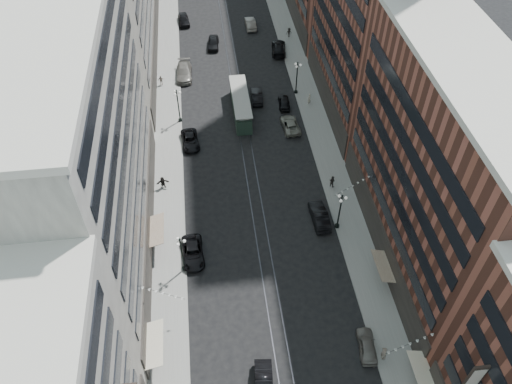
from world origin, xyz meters
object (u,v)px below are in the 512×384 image
car_2 (193,253)px  car_13 (213,43)px  pedestrian_2 (155,227)px  car_10 (319,216)px  car_8 (184,72)px  car_9 (184,20)px  lamppost_sw_mid (178,105)px  car_14 (250,23)px  lamppost_se_mid (297,77)px  car_extra_1 (284,102)px  car_11 (290,125)px  car_7 (190,140)px  lamppost_sw_far (182,253)px  car_extra_0 (257,96)px  pedestrian_6 (161,80)px  car_4 (367,345)px  lamppost_se_far (340,210)px  pedestrian_7 (332,181)px  streetcar (241,105)px  pedestrian_4 (384,353)px  pedestrian_9 (289,32)px  car_12 (279,48)px  pedestrian_8 (309,99)px  pedestrian_5 (163,182)px

car_2 → car_13: (5.26, 46.14, 0.09)m
pedestrian_2 → car_10: bearing=-20.1°
car_8 → car_9: size_ratio=1.28×
lamppost_sw_mid → car_14: lamppost_sw_mid is taller
lamppost_se_mid → car_extra_1: lamppost_se_mid is taller
car_11 → car_7: bearing=3.1°
pedestrian_2 → car_14: 51.02m
lamppost_sw_far → car_extra_0: bearing=68.8°
car_9 → car_10: (15.22, -51.87, 0.02)m
car_13 → pedestrian_6: size_ratio=2.87×
car_4 → car_8: 53.33m
lamppost_se_far → pedestrian_7: lamppost_se_far is taller
car_13 → streetcar: bearing=-76.0°
lamppost_se_mid → pedestrian_4: (0.48, -44.86, -2.03)m
lamppost_sw_far → pedestrian_9: lamppost_sw_far is taller
car_13 → pedestrian_9: size_ratio=2.77×
lamppost_se_far → car_extra_1: 25.23m
pedestrian_6 → car_extra_1: bearing=160.4°
lamppost_sw_far → lamppost_se_far: (18.40, 4.00, 0.00)m
car_8 → pedestrian_7: 33.59m
car_12 → car_14: (-3.90, 9.40, -0.03)m
pedestrian_8 → pedestrian_9: pedestrian_8 is taller
car_4 → car_extra_0: bearing=-75.9°
car_14 → pedestrian_5: pedestrian_5 is taller
pedestrian_5 → pedestrian_6: 23.58m
streetcar → pedestrian_6: 14.89m
lamppost_sw_mid → car_2: (1.02, -25.23, -2.38)m
car_10 → pedestrian_7: pedestrian_7 is taller
car_extra_0 → pedestrian_5: bearing=54.8°
pedestrian_7 → car_extra_1: (-3.31, 18.14, -0.30)m
lamppost_sw_far → car_8: bearing=88.7°
car_4 → pedestrian_9: 61.29m
lamppost_sw_mid → car_9: 30.31m
car_7 → streetcar: bearing=33.6°
car_4 → pedestrian_8: 40.66m
streetcar → lamppost_se_mid: bearing=23.1°
car_8 → car_extra_1: 18.09m
pedestrian_2 → pedestrian_9: size_ratio=0.87×
pedestrian_7 → car_extra_0: (-7.29, 20.09, -0.23)m
pedestrian_2 → pedestrian_5: size_ratio=0.86×
lamppost_se_far → car_11: 19.68m
car_10 → car_extra_1: car_10 is taller
car_7 → car_11: (14.66, 1.73, 0.00)m
car_14 → car_7: bearing=68.5°
car_4 → pedestrian_8: bearing=-86.5°
car_13 → pedestrian_8: size_ratio=2.76×
car_10 → car_12: bearing=-93.6°
pedestrian_7 → car_14: bearing=-38.4°
pedestrian_6 → car_extra_1: size_ratio=0.41×
car_13 → car_extra_0: bearing=-65.6°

